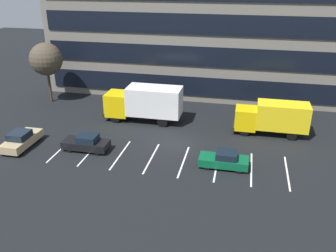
{
  "coord_description": "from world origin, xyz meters",
  "views": [
    {
      "loc": [
        5.82,
        -29.27,
        14.93
      ],
      "look_at": [
        -0.8,
        0.75,
        1.4
      ],
      "focal_mm": 38.4,
      "sensor_mm": 36.0,
      "label": 1
    }
  ],
  "objects_px": {
    "box_truck_yellow": "(145,102)",
    "sedan_forest": "(224,160)",
    "sedan_black": "(86,143)",
    "bare_tree": "(46,59)",
    "sedan_tan": "(21,140)",
    "box_truck_yellow_all": "(273,117)"
  },
  "relations": [
    {
      "from": "sedan_black",
      "to": "sedan_forest",
      "type": "relative_size",
      "value": 1.03
    },
    {
      "from": "sedan_black",
      "to": "sedan_forest",
      "type": "height_order",
      "value": "sedan_black"
    },
    {
      "from": "sedan_tan",
      "to": "sedan_forest",
      "type": "bearing_deg",
      "value": 0.93
    },
    {
      "from": "sedan_forest",
      "to": "bare_tree",
      "type": "xyz_separation_m",
      "value": [
        -21.78,
        11.45,
        4.53
      ]
    },
    {
      "from": "box_truck_yellow",
      "to": "sedan_black",
      "type": "relative_size",
      "value": 1.99
    },
    {
      "from": "sedan_black",
      "to": "bare_tree",
      "type": "distance_m",
      "value": 15.29
    },
    {
      "from": "sedan_forest",
      "to": "bare_tree",
      "type": "relative_size",
      "value": 0.56
    },
    {
      "from": "box_truck_yellow",
      "to": "sedan_forest",
      "type": "relative_size",
      "value": 2.04
    },
    {
      "from": "box_truck_yellow",
      "to": "sedan_tan",
      "type": "bearing_deg",
      "value": -138.06
    },
    {
      "from": "sedan_black",
      "to": "sedan_tan",
      "type": "bearing_deg",
      "value": -173.28
    },
    {
      "from": "box_truck_yellow",
      "to": "sedan_black",
      "type": "xyz_separation_m",
      "value": [
        -3.27,
        -7.62,
        -1.43
      ]
    },
    {
      "from": "sedan_forest",
      "to": "bare_tree",
      "type": "distance_m",
      "value": 25.02
    },
    {
      "from": "box_truck_yellow",
      "to": "sedan_forest",
      "type": "distance_m",
      "value": 12.1
    },
    {
      "from": "box_truck_yellow_all",
      "to": "sedan_forest",
      "type": "bearing_deg",
      "value": -118.4
    },
    {
      "from": "box_truck_yellow",
      "to": "sedan_black",
      "type": "bearing_deg",
      "value": -113.25
    },
    {
      "from": "box_truck_yellow",
      "to": "bare_tree",
      "type": "height_order",
      "value": "bare_tree"
    },
    {
      "from": "sedan_tan",
      "to": "bare_tree",
      "type": "bearing_deg",
      "value": 106.95
    },
    {
      "from": "box_truck_yellow_all",
      "to": "box_truck_yellow",
      "type": "xyz_separation_m",
      "value": [
        -12.95,
        0.6,
        0.29
      ]
    },
    {
      "from": "box_truck_yellow",
      "to": "sedan_tan",
      "type": "height_order",
      "value": "box_truck_yellow"
    },
    {
      "from": "sedan_tan",
      "to": "bare_tree",
      "type": "relative_size",
      "value": 0.61
    },
    {
      "from": "sedan_tan",
      "to": "sedan_forest",
      "type": "height_order",
      "value": "sedan_tan"
    },
    {
      "from": "box_truck_yellow",
      "to": "sedan_forest",
      "type": "bearing_deg",
      "value": -41.97
    }
  ]
}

